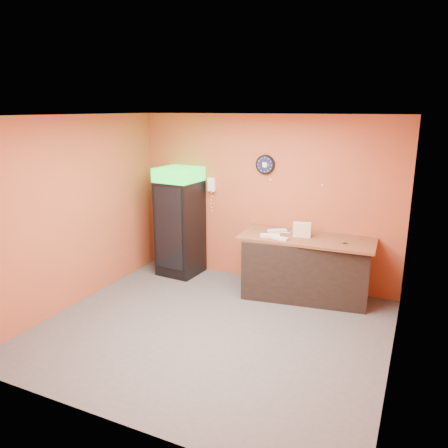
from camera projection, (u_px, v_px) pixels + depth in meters
The scene contains 15 objects.
floor at pixel (212, 329), 5.88m from camera, with size 4.50×4.50×0.00m, color #47474C.
back_wall at pixel (264, 200), 7.28m from camera, with size 4.50×0.02×2.80m, color #B35432.
left_wall at pixel (75, 212), 6.43m from camera, with size 0.02×4.00×2.80m, color #B35432.
right_wall at pixel (401, 253), 4.61m from camera, with size 0.02×4.00×2.80m, color #B35432.
ceiling at pixel (210, 115), 5.16m from camera, with size 4.50×4.00×0.02m, color white.
beverage_cooler at pixel (179, 223), 7.63m from camera, with size 0.72×0.73×1.91m.
prep_counter at pixel (305, 268), 6.81m from camera, with size 1.87×0.83×0.93m, color black.
wall_clock at pixel (265, 165), 7.09m from camera, with size 0.32×0.06×0.32m.
wall_phone at pixel (211, 185), 7.57m from camera, with size 0.13×0.11×0.24m.
butcher_paper at pixel (307, 238), 6.68m from camera, with size 2.04×0.88×0.04m, color brown.
sub_roll_stack at pixel (302, 230), 6.66m from camera, with size 0.28×0.14×0.23m.
wrapped_sandwich_left at pixel (270, 236), 6.68m from camera, with size 0.30×0.12×0.04m, color silver.
wrapped_sandwich_mid at pixel (280, 238), 6.55m from camera, with size 0.25×0.10×0.04m, color silver.
wrapped_sandwich_right at pixel (277, 231), 6.93m from camera, with size 0.30×0.12×0.04m, color silver.
kitchen_tool at pixel (292, 232), 6.83m from camera, with size 0.06×0.06×0.06m, color silver.
Camera 1 is at (2.38, -4.76, 2.89)m, focal length 35.00 mm.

